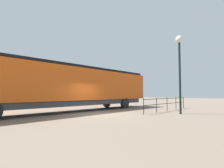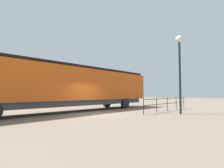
# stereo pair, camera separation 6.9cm
# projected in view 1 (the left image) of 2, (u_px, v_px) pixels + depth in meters

# --- Properties ---
(ground_plane) EXTENTS (120.00, 120.00, 0.00)m
(ground_plane) POSITION_uv_depth(u_px,v_px,m) (99.00, 114.00, 13.71)
(ground_plane) COLOR #756656
(locomotive) EXTENTS (2.91, 18.88, 3.92)m
(locomotive) POSITION_uv_depth(u_px,v_px,m) (74.00, 86.00, 15.91)
(locomotive) COLOR #D15114
(locomotive) RESTS_ON ground_plane
(lamp_post) EXTENTS (0.56, 0.56, 6.04)m
(lamp_post) POSITION_uv_depth(u_px,v_px,m) (179.00, 56.00, 14.07)
(lamp_post) COLOR black
(lamp_post) RESTS_ON ground_plane
(platform_fence) EXTENTS (0.05, 7.94, 1.20)m
(platform_fence) POSITION_uv_depth(u_px,v_px,m) (167.00, 102.00, 16.33)
(platform_fence) COLOR black
(platform_fence) RESTS_ON ground_plane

